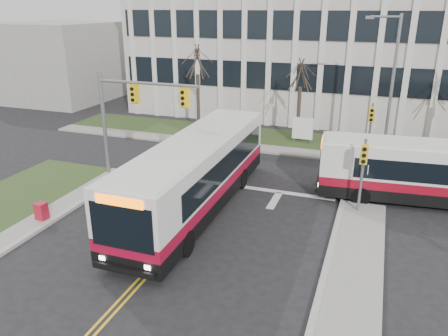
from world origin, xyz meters
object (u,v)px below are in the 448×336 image
directory_sign (303,129)px  bus_cross (438,175)px  streetlight (390,80)px  bus_main (196,176)px  newspaper_box_red (42,212)px

directory_sign → bus_cross: (8.31, -8.00, 0.39)m
streetlight → directory_sign: (-5.53, 1.30, -4.02)m
streetlight → bus_cross: size_ratio=0.79×
bus_main → bus_cross: (11.27, 4.77, -0.22)m
bus_cross → newspaper_box_red: bus_cross is taller
streetlight → directory_sign: bearing=166.8°
streetlight → newspaper_box_red: (-14.83, -15.25, -4.72)m
newspaper_box_red → bus_cross: bearing=29.8°
bus_cross → bus_main: bearing=-72.5°
streetlight → newspaper_box_red: bearing=-134.2°
directory_sign → bus_main: (-2.96, -12.77, 0.61)m
streetlight → bus_cross: (2.78, -6.70, -3.64)m
streetlight → directory_sign: size_ratio=4.60×
bus_cross → newspaper_box_red: (-17.61, -8.55, -1.08)m
directory_sign → newspaper_box_red: directory_sign is taller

